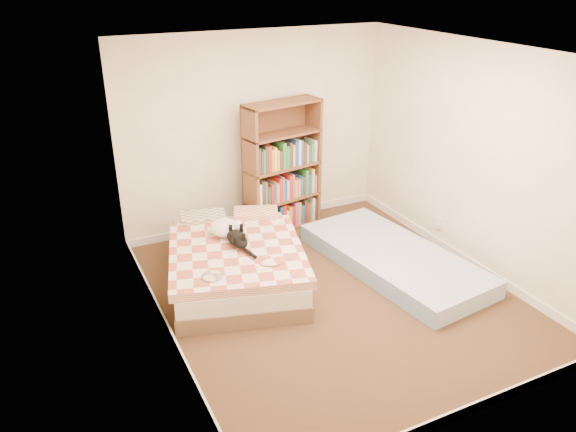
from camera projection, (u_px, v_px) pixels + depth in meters
name	position (u px, v px, depth m)	size (l,w,h in m)	color
room	(335.00, 189.00, 5.47)	(3.51, 4.01, 2.51)	#48311F
bed	(235.00, 261.00, 6.15)	(1.79, 2.19, 0.51)	brown
bookshelf	(282.00, 184.00, 7.23)	(1.07, 0.51, 1.68)	brown
floor_mattress	(394.00, 259.00, 6.44)	(1.03, 2.29, 0.21)	#7EA7D2
black_cat	(236.00, 237.00, 6.01)	(0.31, 0.70, 0.16)	black
white_dog	(226.00, 228.00, 6.18)	(0.37, 0.40, 0.17)	white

